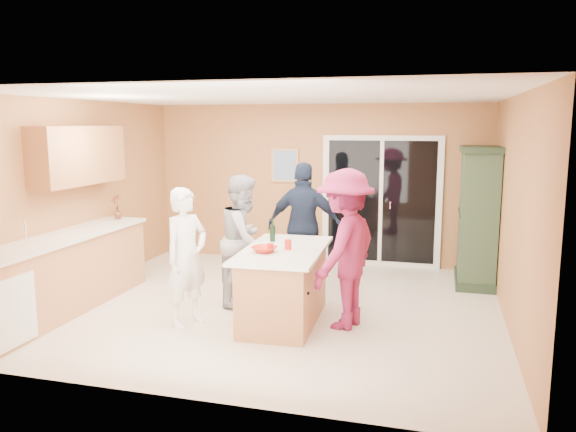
% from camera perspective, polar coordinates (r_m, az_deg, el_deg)
% --- Properties ---
extents(floor, '(5.50, 5.50, 0.00)m').
position_cam_1_polar(floor, '(7.16, -1.39, -9.19)').
color(floor, beige).
rests_on(floor, ground).
extents(ceiling, '(5.50, 5.00, 0.10)m').
position_cam_1_polar(ceiling, '(6.80, -1.47, 12.07)').
color(ceiling, white).
rests_on(ceiling, wall_back).
extents(wall_back, '(5.50, 0.10, 2.60)m').
position_cam_1_polar(wall_back, '(9.27, 3.01, 3.27)').
color(wall_back, tan).
rests_on(wall_back, ground).
extents(wall_front, '(5.50, 0.10, 2.60)m').
position_cam_1_polar(wall_front, '(4.56, -10.47, -3.15)').
color(wall_front, tan).
rests_on(wall_front, ground).
extents(wall_left, '(0.10, 5.00, 2.60)m').
position_cam_1_polar(wall_left, '(8.08, -20.46, 1.81)').
color(wall_left, tan).
rests_on(wall_left, ground).
extents(wall_right, '(0.10, 5.00, 2.60)m').
position_cam_1_polar(wall_right, '(6.63, 22.00, 0.19)').
color(wall_right, tan).
rests_on(wall_right, ground).
extents(left_cabinet_run, '(0.65, 3.05, 1.24)m').
position_cam_1_polar(left_cabinet_run, '(7.24, -22.97, -5.93)').
color(left_cabinet_run, '#B97648').
rests_on(left_cabinet_run, floor).
extents(upper_cabinets, '(0.35, 1.60, 0.75)m').
position_cam_1_polar(upper_cabinets, '(7.77, -20.50, 5.79)').
color(upper_cabinets, '#B97648').
rests_on(upper_cabinets, wall_left).
extents(sliding_door, '(1.90, 0.07, 2.10)m').
position_cam_1_polar(sliding_door, '(9.10, 9.42, 1.46)').
color(sliding_door, silver).
rests_on(sliding_door, floor).
extents(framed_picture, '(0.46, 0.04, 0.56)m').
position_cam_1_polar(framed_picture, '(9.35, -0.32, 5.18)').
color(framed_picture, tan).
rests_on(framed_picture, wall_back).
extents(kitchen_island, '(0.96, 1.68, 0.87)m').
position_cam_1_polar(kitchen_island, '(6.54, -0.44, -7.28)').
color(kitchen_island, '#B97648').
rests_on(kitchen_island, floor).
extents(green_hutch, '(0.57, 1.07, 1.97)m').
position_cam_1_polar(green_hutch, '(8.39, 18.73, -0.19)').
color(green_hutch, '#1F3323').
rests_on(green_hutch, floor).
extents(woman_white, '(0.58, 0.68, 1.58)m').
position_cam_1_polar(woman_white, '(6.46, -10.27, -4.12)').
color(woman_white, white).
rests_on(woman_white, floor).
extents(woman_grey, '(0.64, 0.82, 1.65)m').
position_cam_1_polar(woman_grey, '(7.13, -4.45, -2.43)').
color(woman_grey, '#A5A5A7').
rests_on(woman_grey, floor).
extents(woman_navy, '(1.06, 0.49, 1.76)m').
position_cam_1_polar(woman_navy, '(7.75, 1.68, -1.03)').
color(woman_navy, '#1B263B').
rests_on(woman_navy, floor).
extents(woman_magenta, '(0.97, 1.30, 1.79)m').
position_cam_1_polar(woman_magenta, '(6.30, 5.82, -3.35)').
color(woman_magenta, '#8A1E49').
rests_on(woman_magenta, floor).
extents(serving_bowl, '(0.33, 0.33, 0.07)m').
position_cam_1_polar(serving_bowl, '(6.25, -2.42, -3.39)').
color(serving_bowl, red).
rests_on(serving_bowl, kitchen_island).
extents(tulip_vase, '(0.23, 0.20, 0.37)m').
position_cam_1_polar(tulip_vase, '(8.30, -16.96, 0.97)').
color(tulip_vase, red).
rests_on(tulip_vase, left_cabinet_run).
extents(tumbler_near, '(0.10, 0.10, 0.11)m').
position_cam_1_polar(tumbler_near, '(6.36, -0.00, -2.93)').
color(tumbler_near, red).
rests_on(tumbler_near, kitchen_island).
extents(tumbler_far, '(0.08, 0.08, 0.10)m').
position_cam_1_polar(tumbler_far, '(6.25, -1.80, -3.23)').
color(tumbler_far, red).
rests_on(tumbler_far, kitchen_island).
extents(wine_bottle, '(0.07, 0.07, 0.29)m').
position_cam_1_polar(wine_bottle, '(6.73, -1.58, -1.79)').
color(wine_bottle, black).
rests_on(wine_bottle, kitchen_island).
extents(white_plate, '(0.30, 0.30, 0.02)m').
position_cam_1_polar(white_plate, '(6.74, -1.47, -2.66)').
color(white_plate, white).
rests_on(white_plate, kitchen_island).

